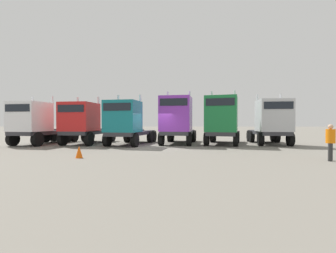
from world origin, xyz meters
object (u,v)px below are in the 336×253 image
object	(u,v)px
semi_truck_purple	(177,120)
visitor_in_hivis	(330,140)
semi_truck_teal	(127,123)
semi_truck_silver	(272,121)
traffic_cone_near	(79,152)
semi_truck_white	(36,123)
semi_truck_green	(222,120)
semi_truck_red	(83,123)

from	to	relation	value
semi_truck_purple	visitor_in_hivis	xyz separation A→B (m)	(7.21, -8.45, -1.02)
semi_truck_teal	semi_truck_silver	size ratio (longest dim) A/B	1.13
semi_truck_silver	visitor_in_hivis	size ratio (longest dim) A/B	3.42
visitor_in_hivis	traffic_cone_near	distance (m)	12.25
semi_truck_silver	semi_truck_white	bearing A→B (deg)	-82.19
semi_truck_green	traffic_cone_near	bearing A→B (deg)	-33.22
semi_truck_red	visitor_in_hivis	world-z (taller)	semi_truck_red
semi_truck_white	visitor_in_hivis	world-z (taller)	semi_truck_white
semi_truck_teal	semi_truck_purple	xyz separation A→B (m)	(4.00, 0.96, 0.24)
semi_truck_red	traffic_cone_near	xyz separation A→B (m)	(2.75, -7.68, -1.50)
semi_truck_silver	traffic_cone_near	distance (m)	15.08
semi_truck_white	semi_truck_silver	size ratio (longest dim) A/B	1.08
semi_truck_silver	visitor_in_hivis	bearing A→B (deg)	2.16
semi_truck_red	semi_truck_silver	distance (m)	15.47
semi_truck_white	traffic_cone_near	size ratio (longest dim) A/B	10.12
semi_truck_teal	visitor_in_hivis	size ratio (longest dim) A/B	3.88
semi_truck_red	visitor_in_hivis	size ratio (longest dim) A/B	3.63
semi_truck_green	semi_truck_teal	bearing A→B (deg)	-69.86
semi_truck_purple	semi_truck_silver	bearing A→B (deg)	98.62
semi_truck_teal	semi_truck_green	bearing A→B (deg)	104.70
semi_truck_red	semi_truck_teal	world-z (taller)	semi_truck_teal
semi_truck_red	visitor_in_hivis	bearing A→B (deg)	67.85
semi_truck_purple	visitor_in_hivis	size ratio (longest dim) A/B	3.75
semi_truck_red	semi_truck_silver	world-z (taller)	semi_truck_silver
semi_truck_teal	traffic_cone_near	world-z (taller)	semi_truck_teal
semi_truck_red	semi_truck_purple	size ratio (longest dim) A/B	0.97
semi_truck_red	semi_truck_teal	bearing A→B (deg)	85.98
semi_truck_teal	traffic_cone_near	distance (m)	7.20
semi_truck_white	traffic_cone_near	xyz separation A→B (m)	(6.45, -7.18, -1.50)
semi_truck_white	semi_truck_teal	xyz separation A→B (m)	(7.47, -0.20, -0.02)
traffic_cone_near	semi_truck_white	bearing A→B (deg)	131.96
semi_truck_purple	visitor_in_hivis	bearing A→B (deg)	49.03
semi_truck_red	semi_truck_green	bearing A→B (deg)	96.12
semi_truck_purple	semi_truck_green	distance (m)	3.65
semi_truck_teal	visitor_in_hivis	distance (m)	13.50
semi_truck_teal	semi_truck_silver	xyz separation A→B (m)	(11.70, 0.97, 0.12)
visitor_in_hivis	traffic_cone_near	size ratio (longest dim) A/B	2.75
semi_truck_red	semi_truck_green	xyz separation A→B (m)	(11.40, -0.08, 0.19)
semi_truck_teal	semi_truck_green	xyz separation A→B (m)	(7.63, 0.62, 0.22)
visitor_in_hivis	semi_truck_green	bearing A→B (deg)	152.42
semi_truck_white	semi_truck_red	bearing A→B (deg)	107.43
semi_truck_silver	traffic_cone_near	size ratio (longest dim) A/B	9.41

